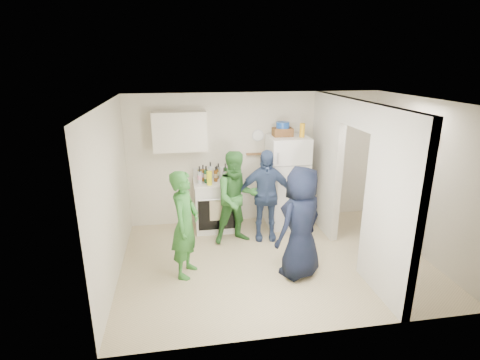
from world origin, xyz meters
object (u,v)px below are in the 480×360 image
(yellow_cup_stack_top, at_px, (302,130))
(person_green_left, at_px, (185,224))
(person_navy, at_px, (301,223))
(person_denim, at_px, (265,195))
(person_nook, at_px, (385,196))
(stove, at_px, (216,205))
(person_green_center, at_px, (237,198))
(fridge, at_px, (287,182))
(blue_bowl, at_px, (283,125))
(wicker_basket, at_px, (282,132))

(yellow_cup_stack_top, height_order, person_green_left, yellow_cup_stack_top)
(yellow_cup_stack_top, bearing_deg, person_navy, -107.41)
(person_denim, xyz_separation_m, person_nook, (1.98, -0.46, 0.04))
(stove, relative_size, person_green_center, 0.58)
(stove, bearing_deg, yellow_cup_stack_top, -4.73)
(yellow_cup_stack_top, xyz_separation_m, person_navy, (-0.53, -1.68, -1.02))
(stove, xyz_separation_m, fridge, (1.35, -0.03, 0.39))
(fridge, height_order, person_green_left, fridge)
(person_denim, bearing_deg, person_green_center, -166.10)
(stove, bearing_deg, person_green_center, -62.64)
(blue_bowl, height_order, person_green_center, blue_bowl)
(person_green_center, relative_size, person_nook, 0.95)
(blue_bowl, xyz_separation_m, person_denim, (-0.44, -0.57, -1.12))
(blue_bowl, distance_m, person_green_left, 2.66)
(fridge, bearing_deg, blue_bowl, 153.43)
(stove, bearing_deg, person_nook, -19.83)
(fridge, xyz_separation_m, wicker_basket, (-0.10, 0.05, 0.94))
(blue_bowl, height_order, person_denim, blue_bowl)
(person_green_left, distance_m, person_denim, 1.71)
(person_green_left, bearing_deg, person_nook, -60.65)
(person_denim, height_order, person_nook, person_nook)
(person_green_center, bearing_deg, yellow_cup_stack_top, 11.25)
(fridge, height_order, person_navy, fridge)
(blue_bowl, height_order, person_green_left, blue_bowl)
(wicker_basket, relative_size, yellow_cup_stack_top, 1.40)
(wicker_basket, distance_m, person_green_left, 2.60)
(person_green_center, bearing_deg, person_denim, -3.53)
(wicker_basket, height_order, blue_bowl, blue_bowl)
(yellow_cup_stack_top, xyz_separation_m, person_denim, (-0.76, -0.42, -1.04))
(person_denim, bearing_deg, blue_bowl, 60.92)
(fridge, bearing_deg, person_navy, -99.78)
(person_navy, bearing_deg, fridge, -131.50)
(person_green_left, bearing_deg, blue_bowl, -29.32)
(fridge, distance_m, person_green_center, 1.19)
(person_navy, bearing_deg, blue_bowl, -128.17)
(person_nook, bearing_deg, stove, -91.83)
(person_green_left, relative_size, person_navy, 0.96)
(person_green_center, bearing_deg, stove, 108.27)
(person_green_left, relative_size, person_nook, 0.94)
(wicker_basket, xyz_separation_m, person_nook, (1.55, -1.03, -0.95))
(wicker_basket, bearing_deg, person_navy, -96.45)
(stove, xyz_separation_m, person_green_center, (0.31, -0.60, 0.34))
(person_green_left, distance_m, person_nook, 3.43)
(blue_bowl, height_order, yellow_cup_stack_top, blue_bowl)
(yellow_cup_stack_top, relative_size, person_denim, 0.15)
(wicker_basket, relative_size, person_green_left, 0.22)
(person_navy, bearing_deg, person_green_center, -90.51)
(fridge, bearing_deg, person_denim, -135.90)
(person_nook, bearing_deg, person_navy, -47.42)
(wicker_basket, relative_size, person_nook, 0.21)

